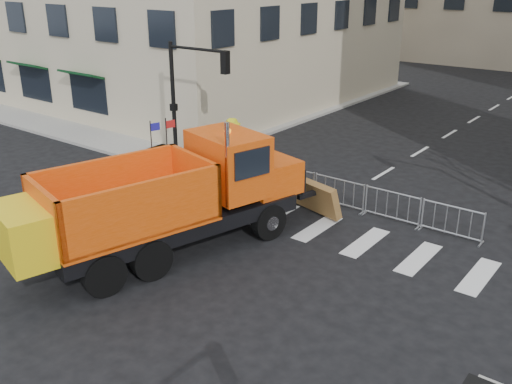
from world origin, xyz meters
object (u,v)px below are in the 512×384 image
Objects in this scene: plow_truck at (165,197)px; worker at (232,141)px; cop_c at (288,178)px; cop_a at (272,192)px; cop_b at (271,185)px.

worker is at bearing 40.74° from plow_truck.
cop_a is at bearing 53.37° from cop_c.
plow_truck is 5.56× the size of cop_b.
cop_c is at bearing 10.05° from plow_truck.
plow_truck is 6.35× the size of cop_c.
worker is (-4.18, 1.75, 0.31)m from cop_c.
cop_c is (-0.32, 1.45, 0.02)m from cop_a.
cop_c is at bearing -52.57° from worker.
worker is at bearing -11.83° from cop_b.
cop_a is 0.98× the size of cop_c.
cop_b reaches higher than cop_c.
worker is (-3.71, 7.58, -0.65)m from plow_truck.
cop_a is 0.31m from cop_b.
cop_a is at bearing 4.42° from plow_truck.
cop_a is at bearing -65.33° from worker.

